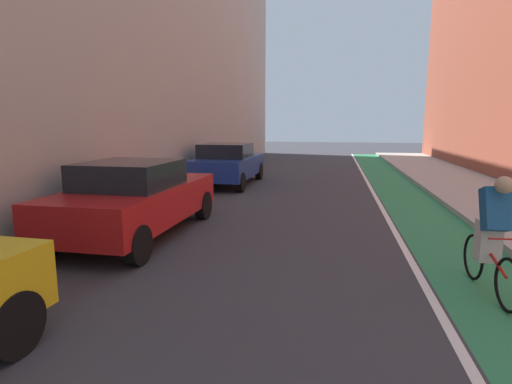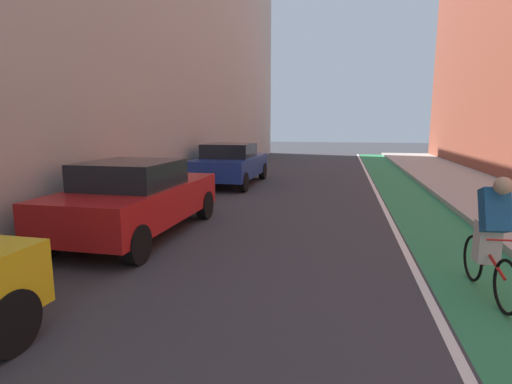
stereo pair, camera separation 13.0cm
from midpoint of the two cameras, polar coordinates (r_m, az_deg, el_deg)
The scene contains 7 objects.
ground_plane at distance 11.32m, azimuth 6.54°, elevation -1.87°, with size 77.76×77.76×0.00m, color #38383D.
bike_lane_paint at distance 13.41m, azimuth 21.01°, elevation -0.64°, with size 1.60×35.34×0.00m, color #2D8451.
lane_divider_stripe at distance 13.30m, azimuth 17.18°, elevation -0.51°, with size 0.12×35.34×0.00m, color white.
sidewalk_right at distance 13.99m, azimuth 30.76°, elevation -0.68°, with size 3.20×35.34×0.14m, color #A8A59E.
parked_sedan_red at distance 8.44m, azimuth -16.15°, elevation -0.74°, with size 1.95×4.36×1.53m.
parked_sedan_blue at distance 15.02m, azimuth -3.36°, elevation 4.06°, with size 2.02×4.32×1.53m.
cyclist_mid at distance 6.13m, azimuth 30.87°, elevation -5.38°, with size 0.48×1.72×1.61m.
Camera 2 is at (1.08, 2.64, 2.26)m, focal length 28.24 mm.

